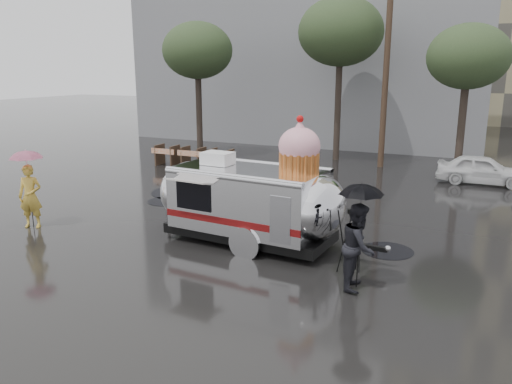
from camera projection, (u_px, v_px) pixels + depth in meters
The scene contains 14 objects.
ground at pixel (173, 254), 12.79m from camera, with size 120.00×120.00×0.00m, color black.
puddles at pixel (208, 201), 17.92m from camera, with size 10.22×5.23×0.01m.
grey_building at pixel (319, 40), 33.99m from camera, with size 22.00×12.00×13.00m, color slate.
utility_pole at pixel (386, 68), 22.99m from camera, with size 1.60×0.28×9.00m.
tree_left at pixel (197, 51), 25.77m from camera, with size 3.64×3.64×6.95m.
tree_mid at pixel (341, 32), 24.47m from camera, with size 4.20×4.20×8.03m.
tree_right at pixel (468, 58), 20.58m from camera, with size 3.36×3.36×6.42m.
barricade_row at pixel (193, 157), 23.70m from camera, with size 4.30×0.80×1.00m.
airstream_trailer at pixel (252, 198), 13.33m from camera, with size 6.66×2.67×3.59m.
person_left at pixel (30, 196), 14.76m from camera, with size 0.68×0.46×1.90m, color gold.
umbrella_pink at pixel (27, 163), 14.52m from camera, with size 1.18×1.18×2.35m.
person_right at pixel (358, 246), 10.64m from camera, with size 0.91×0.50×1.89m, color black.
umbrella_black at pixel (361, 201), 10.40m from camera, with size 1.16×1.16×2.34m.
tripod at pixel (349, 234), 11.59m from camera, with size 0.61×0.58×1.50m.
Camera 1 is at (6.98, -10.02, 4.64)m, focal length 35.00 mm.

